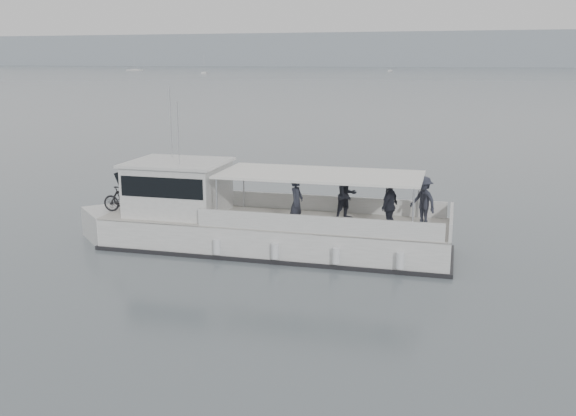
% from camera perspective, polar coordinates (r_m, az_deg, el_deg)
% --- Properties ---
extents(ground, '(1400.00, 1400.00, 0.00)m').
position_cam_1_polar(ground, '(20.09, 12.47, -7.07)').
color(ground, '#555D64').
rests_on(ground, ground).
extents(headland, '(1400.00, 90.00, 28.00)m').
position_cam_1_polar(headland, '(578.88, 17.98, 13.24)').
color(headland, '#939EA8').
rests_on(headland, ground).
extents(tour_boat, '(14.38, 4.12, 5.99)m').
position_cam_1_polar(tour_boat, '(23.68, -4.08, -1.19)').
color(tour_boat, white).
rests_on(tour_boat, ground).
extents(moored_fleet, '(393.65, 335.62, 10.66)m').
position_cam_1_polar(moored_fleet, '(226.89, 10.65, 11.30)').
color(moored_fleet, white).
rests_on(moored_fleet, ground).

